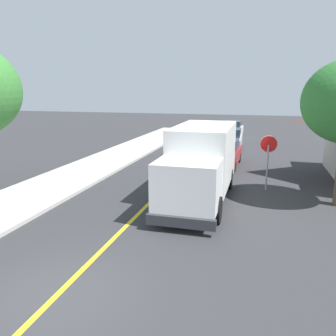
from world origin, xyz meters
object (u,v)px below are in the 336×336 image
parked_car_mid (230,140)px  parked_car_far (232,130)px  stop_sign (268,152)px  box_truck (201,160)px  parked_car_near (224,153)px

parked_car_mid → parked_car_far: 7.00m
parked_car_mid → stop_sign: size_ratio=1.67×
box_truck → stop_sign: bearing=38.2°
box_truck → parked_car_near: (0.26, 7.12, -0.97)m
parked_car_mid → stop_sign: bearing=-76.0°
box_truck → parked_car_near: size_ratio=1.61×
box_truck → stop_sign: 3.57m
parked_car_far → stop_sign: stop_sign is taller
parked_car_far → parked_car_near: bearing=-87.3°
box_truck → parked_car_far: box_truck is taller
parked_car_mid → parked_car_far: (-0.42, 6.99, 0.00)m
parked_car_far → stop_sign: bearing=-80.0°
box_truck → parked_car_mid: bearing=89.8°
box_truck → parked_car_near: bearing=87.9°
parked_car_mid → stop_sign: 11.46m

